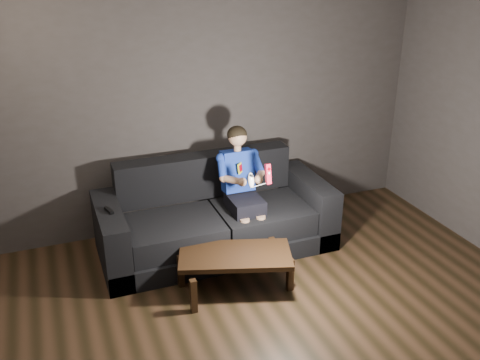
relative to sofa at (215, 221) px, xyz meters
name	(u,v)px	position (x,y,z in m)	size (l,w,h in m)	color
back_wall	(193,103)	(-0.01, 0.62, 1.06)	(5.00, 0.04, 2.70)	#3D3735
sofa	(215,221)	(0.00, 0.00, 0.00)	(2.28, 0.98, 0.88)	black
child	(241,179)	(0.26, -0.06, 0.45)	(0.46, 0.56, 1.13)	black
wii_remote_red	(268,174)	(0.35, -0.50, 0.66)	(0.05, 0.07, 0.19)	red
nunchuk_white	(251,180)	(0.18, -0.49, 0.62)	(0.06, 0.09, 0.15)	silver
wii_remote_black	(109,210)	(-1.03, -0.08, 0.35)	(0.07, 0.15, 0.03)	black
coffee_table	(235,258)	(-0.07, -0.75, 0.02)	(1.08, 0.76, 0.35)	black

